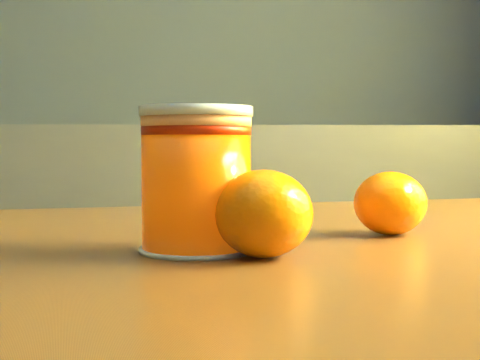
{
  "coord_description": "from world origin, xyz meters",
  "views": [
    {
      "loc": [
        0.67,
        -0.63,
        0.85
      ],
      "look_at": [
        0.7,
        -0.09,
        0.82
      ],
      "focal_mm": 50.0,
      "sensor_mm": 36.0,
      "label": 1
    }
  ],
  "objects": [
    {
      "name": "orange_back",
      "position": [
        0.85,
        -0.01,
        0.79
      ],
      "size": [
        0.08,
        0.08,
        0.06
      ],
      "primitive_type": "ellipsoid",
      "rotation": [
        0.0,
        0.0,
        0.14
      ],
      "color": "orange",
      "rests_on": "table"
    },
    {
      "name": "table",
      "position": [
        0.78,
        -0.03,
        0.66
      ],
      "size": [
        1.14,
        0.9,
        0.76
      ],
      "rotation": [
        0.0,
        0.0,
        0.21
      ],
      "color": "brown",
      "rests_on": "ground"
    },
    {
      "name": "orange_front",
      "position": [
        0.72,
        -0.13,
        0.79
      ],
      "size": [
        0.1,
        0.1,
        0.07
      ],
      "primitive_type": "ellipsoid",
      "rotation": [
        0.0,
        0.0,
        0.37
      ],
      "color": "orange",
      "rests_on": "table"
    },
    {
      "name": "juice_glass",
      "position": [
        0.67,
        -0.1,
        0.82
      ],
      "size": [
        0.09,
        0.09,
        0.11
      ],
      "rotation": [
        0.0,
        0.0,
        -0.22
      ],
      "color": "#FF5805",
      "rests_on": "table"
    }
  ]
}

